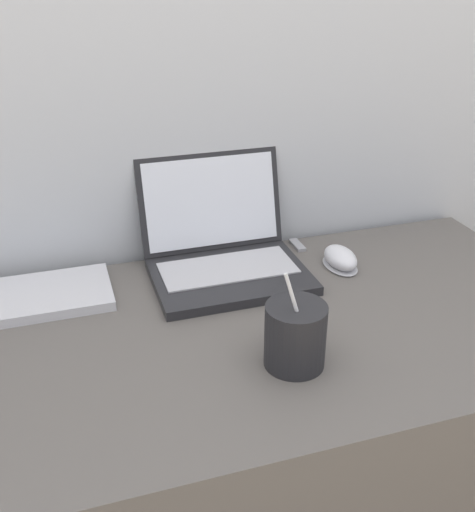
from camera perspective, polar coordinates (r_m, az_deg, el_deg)
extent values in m
cube|color=#5B5651|center=(1.32, -0.93, -19.88)|extent=(1.41, 0.64, 0.70)
cube|color=#232326|center=(1.24, -0.70, -1.96)|extent=(0.32, 0.23, 0.02)
cube|color=#B7B7BC|center=(1.25, -0.93, -1.14)|extent=(0.28, 0.13, 0.00)
cube|color=#232326|center=(1.32, -2.57, 5.21)|extent=(0.32, 0.07, 0.21)
cube|color=white|center=(1.32, -2.51, 5.19)|extent=(0.29, 0.05, 0.19)
cylinder|color=#232326|center=(0.98, 5.52, -7.56)|extent=(0.10, 0.10, 0.11)
cylinder|color=black|center=(0.96, 5.66, -5.03)|extent=(0.09, 0.09, 0.01)
cylinder|color=white|center=(0.95, 5.70, -5.37)|extent=(0.04, 0.02, 0.14)
ellipsoid|color=#B2B2B7|center=(1.32, 9.72, -0.87)|extent=(0.07, 0.11, 0.01)
ellipsoid|color=silver|center=(1.31, 9.78, -0.15)|extent=(0.06, 0.10, 0.04)
cube|color=#99999E|center=(1.40, 5.71, 1.04)|extent=(0.02, 0.06, 0.01)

